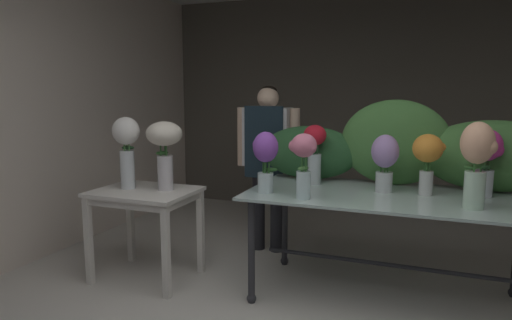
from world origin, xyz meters
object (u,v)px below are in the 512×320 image
object	(u,v)px
florist	(268,151)
vase_rosy_roses	(303,158)
vase_lilac_ranunculus	(385,159)
vase_magenta_peonies	(486,156)
vase_peach_carnations	(477,158)
vase_violet_hydrangea	(265,156)
vase_cream_lisianthus_tall	(164,144)
vase_crimson_anemones	(315,150)
display_table_glass	(388,209)
side_table_white	(145,202)
vase_sunset_tulips	(428,156)
vase_white_roses_tall	(127,146)

from	to	relation	value
florist	vase_rosy_roses	size ratio (longest dim) A/B	3.51
vase_lilac_ranunculus	vase_magenta_peonies	bearing A→B (deg)	8.35
vase_peach_carnations	vase_violet_hydrangea	bearing A→B (deg)	-178.65
vase_lilac_ranunculus	vase_cream_lisianthus_tall	world-z (taller)	vase_cream_lisianthus_tall
vase_violet_hydrangea	vase_crimson_anemones	bearing A→B (deg)	58.03
vase_peach_carnations	vase_cream_lisianthus_tall	size ratio (longest dim) A/B	0.99
display_table_glass	vase_violet_hydrangea	size ratio (longest dim) A/B	4.50
vase_rosy_roses	vase_cream_lisianthus_tall	xyz separation A→B (m)	(-1.16, 0.11, 0.03)
side_table_white	vase_magenta_peonies	distance (m)	2.55
florist	vase_peach_carnations	xyz separation A→B (m)	(1.68, -0.90, 0.14)
vase_lilac_ranunculus	vase_cream_lisianthus_tall	size ratio (longest dim) A/B	0.77
vase_crimson_anemones	vase_rosy_roses	distance (m)	0.51
vase_violet_hydrangea	vase_sunset_tulips	xyz separation A→B (m)	(1.09, 0.32, 0.02)
florist	vase_rosy_roses	bearing A→B (deg)	-58.71
vase_peach_carnations	vase_cream_lisianthus_tall	xyz separation A→B (m)	(-2.22, -0.01, -0.01)
display_table_glass	vase_magenta_peonies	xyz separation A→B (m)	(0.62, 0.17, 0.39)
vase_cream_lisianthus_tall	vase_magenta_peonies	bearing A→B (deg)	9.71
vase_lilac_ranunculus	vase_violet_hydrangea	distance (m)	0.86
vase_magenta_peonies	vase_cream_lisianthus_tall	world-z (taller)	vase_cream_lisianthus_tall
vase_violet_hydrangea	vase_lilac_ranunculus	bearing A→B (deg)	21.79
vase_crimson_anemones	vase_peach_carnations	size ratio (longest dim) A/B	0.86
display_table_glass	vase_cream_lisianthus_tall	bearing A→B (deg)	-172.40
side_table_white	vase_crimson_anemones	distance (m)	1.41
vase_lilac_ranunculus	vase_cream_lisianthus_tall	distance (m)	1.68
vase_lilac_ranunculus	vase_magenta_peonies	world-z (taller)	vase_magenta_peonies
vase_magenta_peonies	vase_sunset_tulips	bearing A→B (deg)	-165.88
vase_lilac_ranunculus	vase_white_roses_tall	bearing A→B (deg)	-169.64
vase_magenta_peonies	vase_sunset_tulips	size ratio (longest dim) A/B	1.09
vase_sunset_tulips	vase_peach_carnations	distance (m)	0.41
vase_rosy_roses	vase_magenta_peonies	xyz separation A→B (m)	(1.15, 0.51, 0.01)
florist	vase_white_roses_tall	size ratio (longest dim) A/B	2.71
side_table_white	vase_sunset_tulips	bearing A→B (deg)	9.81
side_table_white	vase_white_roses_tall	distance (m)	0.47
vase_sunset_tulips	vase_rosy_roses	bearing A→B (deg)	-152.09
vase_rosy_roses	vase_sunset_tulips	xyz separation A→B (m)	(0.78, 0.41, 0.00)
vase_white_roses_tall	vase_cream_lisianthus_tall	xyz separation A→B (m)	(0.31, 0.06, 0.02)
vase_magenta_peonies	vase_cream_lisianthus_tall	size ratio (longest dim) A/B	0.86
vase_crimson_anemones	vase_cream_lisianthus_tall	distance (m)	1.18
vase_lilac_ranunculus	vase_violet_hydrangea	bearing A→B (deg)	-158.21
vase_crimson_anemones	vase_magenta_peonies	bearing A→B (deg)	0.11
vase_magenta_peonies	vase_rosy_roses	bearing A→B (deg)	-156.29
florist	vase_cream_lisianthus_tall	distance (m)	1.07
vase_sunset_tulips	vase_white_roses_tall	size ratio (longest dim) A/B	0.75
vase_crimson_anemones	vase_cream_lisianthus_tall	world-z (taller)	vase_cream_lisianthus_tall
side_table_white	vase_magenta_peonies	bearing A→B (deg)	10.47
vase_white_roses_tall	vase_violet_hydrangea	bearing A→B (deg)	1.95
vase_crimson_anemones	vase_white_roses_tall	world-z (taller)	vase_white_roses_tall
florist	vase_sunset_tulips	world-z (taller)	florist
display_table_glass	vase_sunset_tulips	bearing A→B (deg)	17.15
side_table_white	vase_crimson_anemones	xyz separation A→B (m)	(1.26, 0.45, 0.42)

